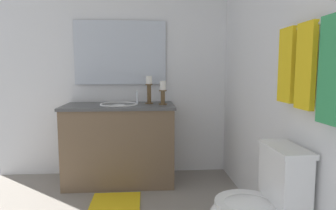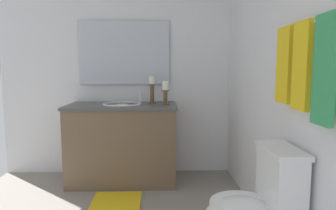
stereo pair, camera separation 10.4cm
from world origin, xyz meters
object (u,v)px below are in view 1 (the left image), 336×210
Objects in this scene: candle_holder_short at (149,89)px; toilet at (258,209)px; towel_near_corner at (330,70)px; bath_mat at (114,207)px; vanity_cabinet at (120,144)px; mirror at (120,53)px; towel_bar at (311,25)px; candle_holder_tall at (163,92)px; towel_near_vanity at (287,65)px; towel_center at (306,66)px; sink_basin at (119,108)px.

candle_holder_short is 1.78m from toilet.
towel_near_corner is 2.01m from bath_mat.
toilet is 0.91m from towel_near_corner.
mirror is at bearing 179.99° from vanity_cabinet.
towel_bar is (1.82, 1.17, 0.05)m from mirror.
candle_holder_tall is 0.38× the size of towel_bar.
towel_center is at bearing 0.00° from towel_near_vanity.
towel_near_vanity is 0.22m from towel_center.
candle_holder_short reaches higher than toilet.
towel_center is 1.90m from bath_mat.
candle_holder_short is 0.45× the size of towel_bar.
towel_near_vanity is (1.29, 0.69, 0.26)m from candle_holder_tall.
towel_bar is (1.51, 0.71, 0.47)m from candle_holder_tall.
towel_bar is at bearing 175.33° from towel_near_corner.
towel_near_corner reaches higher than bath_mat.
towel_near_corner reaches higher than vanity_cabinet.
towel_near_vanity is at bearing 30.79° from candle_holder_short.
towel_center is at bearing 24.64° from candle_holder_tall.
towel_bar is 1.10× the size of bath_mat.
vanity_cabinet is 2.24m from towel_near_corner.
towel_near_vanity reaches higher than candle_holder_tall.
vanity_cabinet is at bearing -138.95° from towel_near_vanity.
towel_bar reaches higher than vanity_cabinet.
candle_holder_short is 0.65× the size of towel_near_vanity.
towel_center reaches higher than sink_basin.
towel_center is 0.92× the size of towel_near_corner.
mirror is 2.17m from towel_bar.
vanity_cabinet is at bearing -90.00° from sink_basin.
mirror is at bearing -179.80° from sink_basin.
candle_holder_short is 0.63× the size of towel_center.
sink_basin is 2.04m from towel_bar.
vanity_cabinet reaches higher than bath_mat.
towel_near_vanity is (1.32, 1.15, 0.81)m from vanity_cabinet.
toilet is at bearing 28.53° from mirror.
mirror is at bearing -180.00° from bath_mat.
towel_bar is 1.39× the size of towel_center.
mirror is at bearing -122.37° from candle_holder_short.
towel_bar is at bearing 32.69° from mirror.
towel_near_vanity is (1.40, 0.83, 0.23)m from candle_holder_short.
candle_holder_short reaches higher than vanity_cabinet.
sink_basin is 0.61× the size of towel_bar.
bath_mat is (0.59, -0.46, -0.96)m from candle_holder_tall.
towel_near_corner is (0.22, 0.00, -0.02)m from towel_center.
vanity_cabinet is 1.93m from towel_near_vanity.
towel_near_vanity is 0.97× the size of towel_center.
candle_holder_short reaches higher than sink_basin.
mirror reaches higher than towel_near_vanity.
vanity_cabinet is at bearing -180.00° from bath_mat.
sink_basin is at bearing -138.97° from towel_near_vanity.
vanity_cabinet is 1.74m from toilet.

